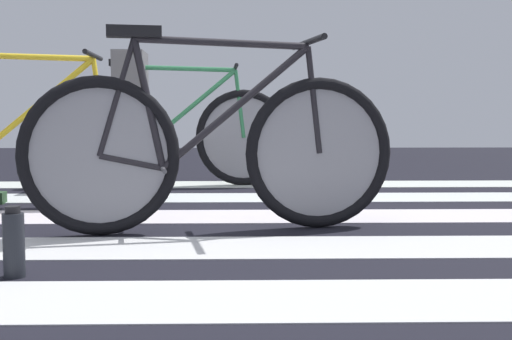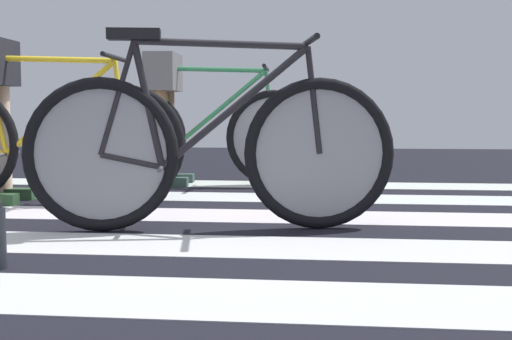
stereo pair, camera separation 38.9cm
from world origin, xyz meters
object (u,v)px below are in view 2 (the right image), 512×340
Objects in this scene: bicycle_3_of_3 at (205,134)px; bicycle_1_of_3 at (211,148)px; bicycle_2_of_3 at (43,140)px; cyclist_3_of_3 at (164,100)px.

bicycle_1_of_3 is at bearing -81.16° from bicycle_3_of_3.
bicycle_1_of_3 is 0.99× the size of bicycle_2_of_3.
cyclist_3_of_3 reaches higher than bicycle_1_of_3.
bicycle_3_of_3 is (0.81, 1.06, 0.00)m from bicycle_2_of_3.
bicycle_2_of_3 is (-1.17, 0.81, 0.00)m from bicycle_1_of_3.
bicycle_1_of_3 is at bearing -72.22° from cyclist_3_of_3.
bicycle_1_of_3 is 0.99× the size of bicycle_3_of_3.
bicycle_2_of_3 is 1.76× the size of cyclist_3_of_3.
cyclist_3_of_3 is at bearing 99.75° from bicycle_1_of_3.
bicycle_1_of_3 is 1.43m from bicycle_2_of_3.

